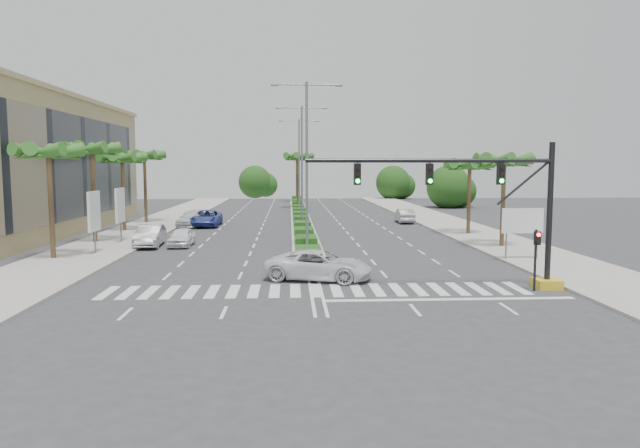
% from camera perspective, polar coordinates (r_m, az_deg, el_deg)
% --- Properties ---
extents(ground, '(160.00, 160.00, 0.00)m').
position_cam_1_polar(ground, '(27.91, -0.42, -6.68)').
color(ground, '#333335').
rests_on(ground, ground).
extents(footpath_right, '(6.00, 120.00, 0.15)m').
position_cam_1_polar(footpath_right, '(50.36, 16.03, -1.23)').
color(footpath_right, gray).
rests_on(footpath_right, ground).
extents(footpath_left, '(6.00, 120.00, 0.15)m').
position_cam_1_polar(footpath_left, '(49.59, -19.38, -1.44)').
color(footpath_left, gray).
rests_on(footpath_left, ground).
extents(median, '(2.20, 75.00, 0.20)m').
position_cam_1_polar(median, '(72.47, -2.07, 1.09)').
color(median, gray).
rests_on(median, ground).
extents(median_grass, '(1.80, 75.00, 0.04)m').
position_cam_1_polar(median_grass, '(72.47, -2.07, 1.18)').
color(median_grass, '#20521C').
rests_on(median_grass, median).
extents(building, '(12.00, 36.00, 12.00)m').
position_cam_1_polar(building, '(58.69, -28.12, 5.08)').
color(building, tan).
rests_on(building, ground).
extents(signal_gantry, '(12.60, 1.20, 7.20)m').
position_cam_1_polar(signal_gantry, '(29.30, 18.00, 0.48)').
color(signal_gantry, gold).
rests_on(signal_gantry, ground).
extents(pedestrian_signal, '(0.28, 0.36, 3.00)m').
position_cam_1_polar(pedestrian_signal, '(29.34, 20.82, -2.39)').
color(pedestrian_signal, black).
rests_on(pedestrian_signal, ground).
extents(direction_sign, '(2.70, 0.11, 3.40)m').
position_cam_1_polar(direction_sign, '(38.35, 19.58, 0.10)').
color(direction_sign, slate).
rests_on(direction_sign, ground).
extents(billboard_near, '(0.18, 2.10, 4.35)m').
position_cam_1_polar(billboard_near, '(41.51, -21.67, 1.14)').
color(billboard_near, slate).
rests_on(billboard_near, ground).
extents(billboard_far, '(0.18, 2.10, 4.35)m').
position_cam_1_polar(billboard_far, '(47.22, -19.36, 1.74)').
color(billboard_far, slate).
rests_on(billboard_far, ground).
extents(palm_left_near, '(4.57, 4.68, 7.55)m').
position_cam_1_polar(palm_left_near, '(40.23, -25.49, 6.17)').
color(palm_left_near, brown).
rests_on(palm_left_near, ground).
extents(palm_left_mid, '(4.57, 4.68, 7.95)m').
position_cam_1_polar(palm_left_mid, '(47.73, -21.84, 6.63)').
color(palm_left_mid, brown).
rests_on(palm_left_mid, ground).
extents(palm_left_far, '(4.57, 4.68, 7.35)m').
position_cam_1_polar(palm_left_far, '(55.36, -19.16, 5.95)').
color(palm_left_far, brown).
rests_on(palm_left_far, ground).
extents(palm_left_end, '(4.57, 4.68, 7.75)m').
position_cam_1_polar(palm_left_end, '(63.10, -17.16, 6.30)').
color(palm_left_end, brown).
rests_on(palm_left_end, ground).
extents(palm_right_near, '(4.57, 4.68, 7.05)m').
position_cam_1_polar(palm_right_near, '(44.13, 17.94, 5.74)').
color(palm_right_near, brown).
rests_on(palm_right_near, ground).
extents(palm_right_far, '(4.57, 4.68, 6.75)m').
position_cam_1_polar(palm_right_far, '(51.68, 14.75, 5.47)').
color(palm_right_far, brown).
rests_on(palm_right_far, ground).
extents(palm_median_a, '(4.57, 4.68, 8.05)m').
position_cam_1_polar(palm_median_a, '(82.24, -2.21, 6.57)').
color(palm_median_a, brown).
rests_on(palm_median_a, ground).
extents(palm_median_b, '(4.57, 4.68, 8.05)m').
position_cam_1_polar(palm_median_b, '(97.24, -2.34, 6.45)').
color(palm_median_b, brown).
rests_on(palm_median_b, ground).
extents(streetlight_near, '(5.10, 0.25, 12.00)m').
position_cam_1_polar(streetlight_near, '(41.25, -1.33, 6.87)').
color(streetlight_near, slate).
rests_on(streetlight_near, ground).
extents(streetlight_mid, '(5.10, 0.25, 12.00)m').
position_cam_1_polar(streetlight_mid, '(57.24, -1.82, 6.56)').
color(streetlight_mid, slate).
rests_on(streetlight_mid, ground).
extents(streetlight_far, '(5.10, 0.25, 12.00)m').
position_cam_1_polar(streetlight_far, '(73.24, -2.10, 6.39)').
color(streetlight_far, slate).
rests_on(streetlight_far, ground).
extents(car_parked_a, '(1.71, 4.11, 1.39)m').
position_cam_1_polar(car_parked_a, '(44.36, -13.65, -1.28)').
color(car_parked_a, white).
rests_on(car_parked_a, ground).
extents(car_parked_b, '(2.01, 5.04, 1.63)m').
position_cam_1_polar(car_parked_b, '(44.85, -16.65, -1.13)').
color(car_parked_b, silver).
rests_on(car_parked_b, ground).
extents(car_parked_c, '(2.74, 5.90, 1.64)m').
position_cam_1_polar(car_parked_c, '(58.54, -11.29, 0.57)').
color(car_parked_c, '#304295').
rests_on(car_parked_c, ground).
extents(car_parked_d, '(2.75, 5.53, 1.54)m').
position_cam_1_polar(car_parked_d, '(58.76, -12.69, 0.51)').
color(car_parked_d, silver).
rests_on(car_parked_d, ground).
extents(car_crossing, '(6.15, 4.07, 1.57)m').
position_cam_1_polar(car_crossing, '(30.40, -0.09, -4.14)').
color(car_crossing, white).
rests_on(car_crossing, ground).
extents(car_right, '(1.68, 4.57, 1.50)m').
position_cam_1_polar(car_right, '(61.78, 8.44, 0.82)').
color(car_right, '#B1B0B5').
rests_on(car_right, ground).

